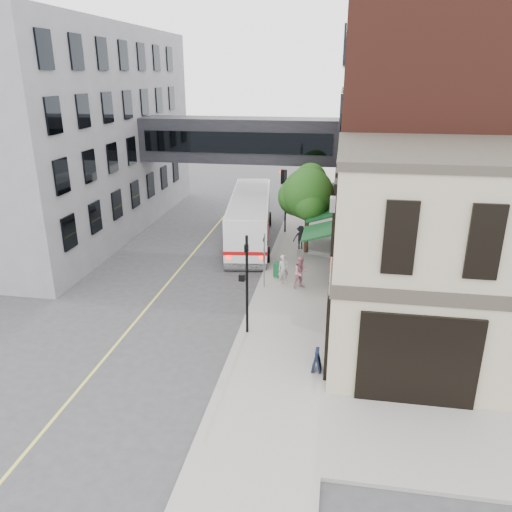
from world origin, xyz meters
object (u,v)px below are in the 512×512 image
(pedestrian_a, at_px, (283,269))
(pedestrian_c, at_px, (301,237))
(bus, at_px, (250,216))
(sandwich_board, at_px, (317,360))
(pedestrian_b, at_px, (301,273))
(newspaper_box, at_px, (278,270))

(pedestrian_a, relative_size, pedestrian_c, 1.04)
(bus, xyz_separation_m, sandwich_board, (5.39, -15.57, -1.16))
(sandwich_board, bearing_deg, pedestrian_c, 99.19)
(bus, height_order, pedestrian_a, bus)
(bus, xyz_separation_m, pedestrian_a, (3.14, -7.33, -0.80))
(pedestrian_b, distance_m, pedestrian_c, 6.32)
(newspaper_box, bearing_deg, bus, 136.73)
(pedestrian_b, height_order, pedestrian_c, pedestrian_b)
(pedestrian_a, relative_size, newspaper_box, 1.90)
(pedestrian_a, height_order, pedestrian_b, pedestrian_b)
(bus, bearing_deg, pedestrian_b, -62.05)
(pedestrian_b, xyz_separation_m, newspaper_box, (-1.36, 1.27, -0.45))
(bus, bearing_deg, pedestrian_a, -66.80)
(pedestrian_a, xyz_separation_m, pedestrian_c, (0.46, 5.85, -0.03))
(pedestrian_a, height_order, pedestrian_c, pedestrian_a)
(bus, height_order, pedestrian_b, bus)
(pedestrian_a, xyz_separation_m, sandwich_board, (2.25, -8.24, -0.36))
(bus, distance_m, sandwich_board, 16.52)
(pedestrian_b, height_order, newspaper_box, pedestrian_b)
(pedestrian_a, distance_m, sandwich_board, 8.55)
(pedestrian_c, bearing_deg, bus, 143.08)
(bus, distance_m, pedestrian_a, 8.02)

